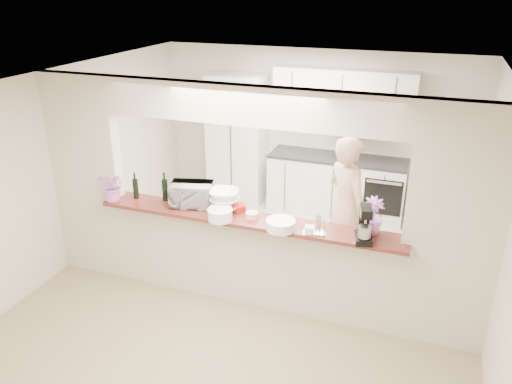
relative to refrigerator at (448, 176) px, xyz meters
The scene contains 19 objects.
floor 3.46m from the refrigerator, 127.72° to the right, with size 6.00×6.00×0.00m, color #998768.
tile_overlay 2.48m from the refrigerator, 151.78° to the right, with size 5.00×2.90×0.01m, color beige.
partition 3.41m from the refrigerator, 127.72° to the right, with size 5.00×0.15×2.50m.
bar_counter 3.37m from the refrigerator, 127.68° to the right, with size 3.40×0.38×1.09m.
kitchen_cabinets 2.24m from the refrigerator, behind, with size 3.15×0.62×2.25m.
refrigerator is the anchor object (origin of this frame).
flower_left 4.62m from the refrigerator, 142.51° to the right, with size 0.33×0.28×0.36m, color #C367B4.
wine_bottle_a 4.05m from the refrigerator, 140.23° to the right, with size 0.07×0.07×0.34m.
wine_bottle_b 4.36m from the refrigerator, 142.53° to the right, with size 0.06×0.06×0.32m.
toaster_oven 3.80m from the refrigerator, 136.61° to the right, with size 0.47×0.32×0.26m, color #9F9FA3.
serving_bowls 3.52m from the refrigerator, 132.11° to the right, with size 0.32×0.32×0.23m, color white.
plate_stack_a 3.67m from the refrigerator, 129.00° to the right, with size 0.27×0.27×0.12m.
plate_stack_b 3.29m from the refrigerator, 119.85° to the right, with size 0.30×0.30×0.11m.
red_bowl 3.39m from the refrigerator, 130.56° to the right, with size 0.17×0.17×0.08m, color maroon.
tan_bowl 3.36m from the refrigerator, 126.73° to the right, with size 0.14×0.14×0.06m, color beige.
utensil_caddy 3.10m from the refrigerator, 114.70° to the right, with size 0.26×0.19×0.22m.
stand_mixer 2.93m from the refrigerator, 106.07° to the right, with size 0.21×0.28×0.37m.
flower_right 2.74m from the refrigerator, 106.09° to the right, with size 0.21×0.21×0.38m, color #B068C2.
person 2.04m from the refrigerator, 124.29° to the right, with size 0.66×0.43×1.80m, color tan.
Camera 1 is at (1.72, -4.54, 3.44)m, focal length 35.00 mm.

